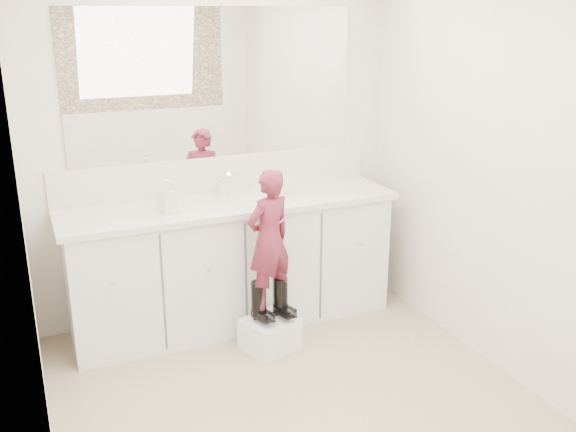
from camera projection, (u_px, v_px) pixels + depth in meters
name	position (u px, v px, depth m)	size (l,w,h in m)	color
floor	(307.00, 414.00, 3.52)	(3.00, 3.00, 0.00)	#897659
wall_back	(217.00, 148.00, 4.46)	(2.60, 2.60, 0.00)	beige
wall_front	(532.00, 347.00, 1.84)	(2.60, 2.60, 0.00)	beige
wall_left	(26.00, 243.00, 2.66)	(3.00, 3.00, 0.00)	beige
wall_right	(515.00, 179.00, 3.65)	(3.00, 3.00, 0.00)	beige
vanity_cabinet	(232.00, 265.00, 4.46)	(2.20, 0.55, 0.85)	silver
countertop	(231.00, 204.00, 4.31)	(2.28, 0.58, 0.04)	beige
backsplash	(218.00, 174.00, 4.50)	(2.28, 0.03, 0.25)	beige
mirror	(215.00, 84.00, 4.31)	(2.00, 0.02, 1.00)	white
dot_panel	(549.00, 196.00, 1.71)	(2.00, 0.01, 1.20)	#472819
faucet	(223.00, 188.00, 4.43)	(0.08, 0.08, 0.10)	silver
cup	(286.00, 186.00, 4.47)	(0.11, 0.11, 0.11)	#F1E4C1
soap_bottle	(168.00, 196.00, 4.06)	(0.09, 0.10, 0.21)	beige
step_stool	(270.00, 334.00, 4.18)	(0.33, 0.28, 0.21)	white
boot_left	(259.00, 302.00, 4.07)	(0.10, 0.18, 0.28)	black
boot_right	(280.00, 298.00, 4.13)	(0.10, 0.18, 0.28)	black
toddler	(269.00, 240.00, 3.97)	(0.33, 0.21, 0.90)	#A63354
toothbrush	(279.00, 223.00, 3.97)	(0.01, 0.01, 0.14)	pink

